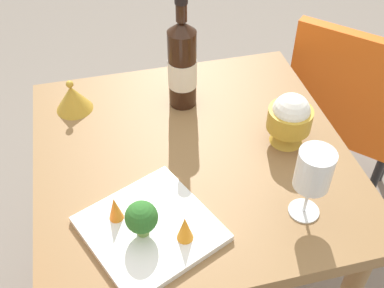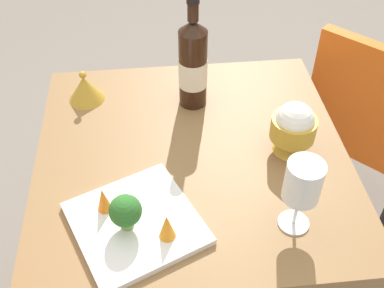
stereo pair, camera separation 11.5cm
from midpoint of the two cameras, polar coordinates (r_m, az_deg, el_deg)
dining_table at (r=1.24m, az=-2.64°, el=-4.68°), size 0.77×0.77×0.75m
chair_near_window at (r=1.72m, az=16.64°, el=4.25°), size 0.57×0.57×0.85m
wine_bottle at (r=1.24m, az=-3.86°, el=9.53°), size 0.08×0.08×0.32m
wine_glass at (r=0.96m, az=11.31°, el=-3.43°), size 0.08×0.08×0.18m
rice_bowl at (r=1.16m, az=9.03°, el=2.95°), size 0.11×0.11×0.14m
rice_bowl_lid at (r=1.32m, az=-16.70°, el=5.29°), size 0.10×0.10×0.09m
serving_plate at (r=1.01m, az=-8.36°, el=-10.30°), size 0.33×0.33×0.02m
broccoli_floret at (r=0.96m, az=-9.59°, el=-9.00°), size 0.07×0.07×0.09m
carrot_garnish_left at (r=1.01m, az=-12.56°, el=-7.79°), size 0.03×0.03×0.06m
carrot_garnish_right at (r=0.96m, az=-4.34°, el=-10.32°), size 0.04×0.04×0.06m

